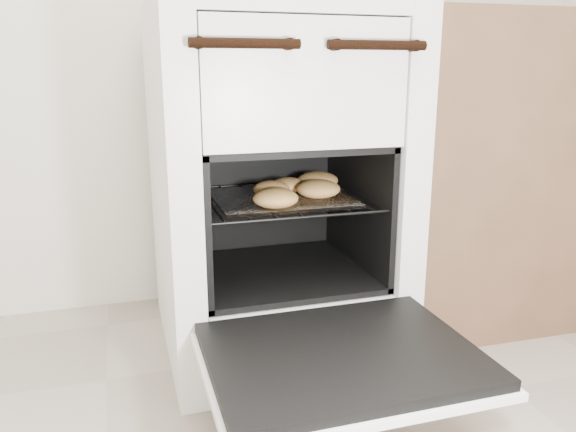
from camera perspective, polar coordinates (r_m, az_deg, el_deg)
name	(u,v)px	position (r m, az deg, el deg)	size (l,w,h in m)	color
stove	(272,185)	(1.61, -1.62, 3.17)	(0.64, 0.71, 0.98)	white
oven_door	(341,358)	(1.22, 5.44, -14.17)	(0.57, 0.45, 0.04)	black
oven_rack	(279,199)	(1.55, -0.92, 1.78)	(0.46, 0.45, 0.01)	black
foil_sheet	(281,198)	(1.52, -0.70, 1.84)	(0.36, 0.32, 0.01)	white
baked_rolls	(296,189)	(1.51, 0.80, 2.80)	(0.34, 0.34, 0.05)	tan
counter	(501,166)	(2.05, 20.80, 4.74)	(0.96, 0.64, 0.96)	brown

